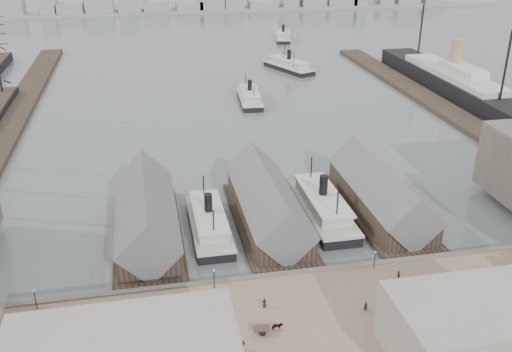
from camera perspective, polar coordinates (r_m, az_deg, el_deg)
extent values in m
plane|color=#4F5C5B|center=(112.39, 3.07, -9.03)|extent=(900.00, 900.00, 0.00)
cube|color=#806B56|center=(96.37, 6.10, -14.94)|extent=(180.00, 30.00, 2.00)
cube|color=#59544C|center=(107.59, 3.77, -10.01)|extent=(180.00, 1.20, 2.30)
cube|color=#2D231C|center=(204.83, -23.24, 5.07)|extent=(10.00, 220.00, 1.60)
cube|color=#2D231C|center=(216.37, 17.50, 6.91)|extent=(10.00, 180.00, 1.60)
cube|color=#2D231C|center=(122.96, -10.70, -5.94)|extent=(14.00, 42.00, 1.20)
cube|color=#2D231C|center=(122.32, -10.83, -4.46)|extent=(12.00, 36.00, 5.00)
cube|color=#59595B|center=(121.11, -10.92, -3.38)|extent=(12.60, 37.00, 12.60)
cube|color=#2D231C|center=(125.34, 1.27, -4.85)|extent=(14.00, 42.00, 1.20)
cube|color=#2D231C|center=(124.72, 1.18, -3.39)|extent=(12.00, 36.00, 5.00)
cube|color=#59595B|center=(123.52, 1.20, -2.32)|extent=(12.60, 37.00, 12.60)
cube|color=#2D231C|center=(132.86, 12.30, -3.65)|extent=(14.00, 42.00, 1.20)
cube|color=#2D231C|center=(132.27, 12.26, -2.27)|extent=(12.00, 36.00, 5.00)
cube|color=#59595B|center=(131.15, 12.36, -1.25)|extent=(12.60, 37.00, 12.60)
cube|color=gray|center=(91.74, 21.01, -14.27)|extent=(24.00, 16.00, 10.00)
cylinder|color=black|center=(103.87, -21.18, -11.50)|extent=(0.16, 0.16, 3.60)
sphere|color=beige|center=(102.82, -21.35, -10.64)|extent=(0.44, 0.44, 0.44)
cylinder|color=black|center=(102.23, -4.21, -10.29)|extent=(0.16, 0.16, 3.60)
sphere|color=beige|center=(101.16, -4.24, -9.40)|extent=(0.44, 0.44, 0.44)
cylinder|color=black|center=(109.14, 11.77, -8.32)|extent=(0.16, 0.16, 3.60)
sphere|color=beige|center=(108.14, 11.86, -7.47)|extent=(0.44, 0.44, 0.44)
cube|color=gray|center=(435.52, -8.44, 16.17)|extent=(500.00, 40.00, 2.00)
cube|color=gray|center=(432.34, -23.34, 15.22)|extent=(17.63, 14.00, 13.23)
cube|color=gray|center=(428.25, -20.03, 15.67)|extent=(10.74, 14.00, 13.58)
cube|color=gray|center=(426.91, -18.12, 15.56)|extent=(18.06, 14.00, 8.64)
cube|color=gray|center=(424.94, -15.39, 16.16)|extent=(18.55, 14.00, 13.29)
cube|color=gray|center=(424.26, -12.56, 16.37)|extent=(15.33, 14.00, 12.47)
cube|color=gray|center=(424.67, -9.96, 16.33)|extent=(17.56, 14.00, 8.72)
cube|color=gray|center=(426.10, -6.70, 16.47)|extent=(18.76, 14.00, 7.63)
cube|color=gray|center=(427.56, -4.50, 16.76)|extent=(17.61, 14.00, 10.35)
cube|color=gray|center=(429.84, -2.26, 16.85)|extent=(13.38, 14.00, 10.30)
cube|color=gray|center=(434.03, 0.67, 16.71)|extent=(20.73, 14.00, 6.75)
cube|color=gray|center=(443.14, 5.69, 17.05)|extent=(18.17, 14.00, 11.26)
cube|color=black|center=(124.01, -4.70, -5.15)|extent=(7.53, 26.34, 1.69)
cube|color=beige|center=(123.41, -4.72, -4.66)|extent=(7.90, 26.34, 0.47)
cube|color=beige|center=(122.78, -4.74, -4.12)|extent=(6.11, 18.81, 2.07)
cube|color=beige|center=(122.16, -4.76, -3.58)|extent=(6.58, 20.70, 0.38)
cylinder|color=black|center=(121.20, -4.80, -2.71)|extent=(1.69, 1.69, 4.23)
cylinder|color=black|center=(128.84, -5.25, -1.10)|extent=(0.28, 0.28, 5.64)
cylinder|color=black|center=(113.86, -4.27, -4.71)|extent=(0.28, 0.28, 5.64)
cube|color=black|center=(130.47, 6.62, -3.59)|extent=(8.45, 29.58, 1.90)
cube|color=beige|center=(129.83, 6.65, -3.06)|extent=(8.87, 29.58, 0.53)
cube|color=beige|center=(129.16, 6.68, -2.47)|extent=(6.87, 21.13, 2.32)
cube|color=beige|center=(128.50, 6.71, -1.89)|extent=(7.39, 23.24, 0.42)
cylinder|color=black|center=(127.49, 6.76, -0.95)|extent=(1.90, 1.90, 4.75)
cylinder|color=black|center=(135.81, 5.55, 0.65)|extent=(0.32, 0.32, 6.34)
cylinder|color=black|center=(119.56, 8.13, -2.96)|extent=(0.32, 0.32, 6.34)
cube|color=black|center=(210.66, -0.63, 7.59)|extent=(8.97, 25.29, 1.60)
cube|color=beige|center=(210.33, -0.63, 7.89)|extent=(9.33, 25.32, 0.44)
cube|color=beige|center=(209.98, -0.63, 8.21)|extent=(7.10, 18.12, 1.95)
cube|color=beige|center=(209.64, -0.63, 8.54)|extent=(7.68, 19.92, 0.35)
cylinder|color=black|center=(209.11, -0.63, 9.05)|extent=(1.60, 1.60, 3.99)
cylinder|color=black|center=(216.73, -1.03, 9.56)|extent=(0.27, 0.27, 5.32)
cylinder|color=black|center=(201.62, -0.20, 8.41)|extent=(0.27, 0.27, 5.32)
cube|color=black|center=(257.00, 3.29, 10.68)|extent=(18.14, 28.20, 1.76)
cube|color=beige|center=(256.71, 3.30, 10.95)|extent=(18.49, 28.36, 0.49)
cube|color=beige|center=(256.39, 3.31, 11.25)|extent=(13.66, 20.45, 2.15)
cube|color=beige|center=(256.08, 3.32, 11.55)|extent=(14.89, 22.44, 0.39)
cylinder|color=black|center=(255.61, 3.33, 12.02)|extent=(1.76, 1.76, 4.40)
cylinder|color=black|center=(263.97, 2.84, 12.39)|extent=(0.29, 0.29, 5.86)
cylinder|color=black|center=(247.37, 3.85, 11.54)|extent=(0.29, 0.29, 5.86)
cube|color=black|center=(324.02, 2.73, 13.56)|extent=(12.30, 26.01, 1.61)
cube|color=beige|center=(323.80, 2.73, 13.76)|extent=(12.65, 26.08, 0.45)
cube|color=beige|center=(323.57, 2.74, 13.98)|extent=(9.47, 18.73, 1.97)
cube|color=beige|center=(323.35, 2.74, 14.20)|extent=(10.29, 20.57, 0.36)
cylinder|color=black|center=(323.00, 2.75, 14.54)|extent=(1.61, 1.61, 4.03)
cylinder|color=black|center=(330.74, 2.40, 14.75)|extent=(0.27, 0.27, 5.37)
cylinder|color=black|center=(315.35, 3.11, 14.26)|extent=(0.27, 0.27, 5.37)
cube|color=black|center=(234.18, 19.04, 8.62)|extent=(14.17, 103.51, 6.54)
cube|color=beige|center=(233.13, 19.18, 9.65)|extent=(11.99, 59.93, 2.18)
cube|color=beige|center=(227.97, 19.95, 9.94)|extent=(8.72, 21.79, 3.27)
cylinder|color=tan|center=(231.47, 19.45, 11.47)|extent=(4.79, 4.79, 10.90)
imported|color=black|center=(98.51, -15.35, -13.49)|extent=(1.88, 1.84, 1.56)
cube|color=#3F2D21|center=(97.53, -16.69, -14.03)|extent=(2.99, 2.70, 0.25)
cylinder|color=black|center=(97.24, -16.45, -14.39)|extent=(0.96, 0.68, 1.10)
cylinder|color=black|center=(98.25, -16.87, -14.00)|extent=(0.96, 0.68, 1.10)
imported|color=black|center=(93.52, 2.14, -14.85)|extent=(1.78, 0.89, 1.47)
cube|color=#3F2D21|center=(92.86, 0.55, -15.03)|extent=(2.68, 1.64, 0.25)
cylinder|color=black|center=(92.56, 0.67, -15.46)|extent=(1.10, 0.14, 1.10)
cylinder|color=black|center=(93.60, 0.44, -14.93)|extent=(1.10, 0.14, 1.10)
imported|color=black|center=(101.73, 20.73, -12.96)|extent=(1.58, 1.76, 1.58)
cube|color=#3F2D21|center=(100.73, 19.33, -13.06)|extent=(2.81, 1.91, 0.25)
cylinder|color=black|center=(100.43, 19.44, -13.45)|extent=(1.10, 0.26, 1.10)
cylinder|color=black|center=(101.45, 19.17, -12.98)|extent=(1.10, 0.26, 1.10)
imported|color=black|center=(98.85, -19.74, -14.02)|extent=(0.66, 0.55, 1.57)
imported|color=black|center=(93.76, -18.14, -16.10)|extent=(1.02, 1.04, 1.69)
imported|color=black|center=(98.30, -5.34, -12.58)|extent=(1.36, 1.15, 1.82)
imported|color=black|center=(89.95, -1.33, -16.57)|extent=(1.15, 0.77, 1.81)
imported|color=black|center=(98.15, 0.86, -12.59)|extent=(0.96, 0.89, 1.65)
imported|color=black|center=(98.85, 10.92, -12.74)|extent=(0.82, 0.74, 1.83)
imported|color=black|center=(107.99, 14.02, -9.58)|extent=(0.88, 0.73, 1.63)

